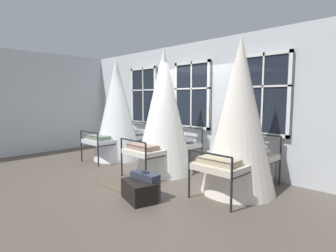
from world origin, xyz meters
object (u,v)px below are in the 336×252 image
(cot_third, at_px, (239,117))
(cot_first, at_px, (117,110))
(cot_second, at_px, (164,112))
(travel_trunk, at_px, (139,191))
(suitcase_dark, at_px, (145,185))

(cot_third, bearing_deg, cot_first, 90.56)
(cot_first, relative_size, cot_second, 0.99)
(cot_second, bearing_deg, travel_trunk, -147.50)
(suitcase_dark, bearing_deg, cot_first, 152.42)
(cot_second, height_order, travel_trunk, cot_second)
(cot_second, relative_size, cot_third, 1.01)
(cot_third, distance_m, suitcase_dark, 2.06)
(travel_trunk, bearing_deg, cot_third, 58.30)
(suitcase_dark, xyz_separation_m, travel_trunk, (0.01, -0.15, -0.06))
(cot_first, distance_m, cot_second, 1.92)
(cot_second, height_order, suitcase_dark, cot_second)
(suitcase_dark, height_order, travel_trunk, suitcase_dark)
(cot_third, bearing_deg, suitcase_dark, 146.27)
(cot_first, xyz_separation_m, cot_third, (3.80, -0.01, 0.00))
(cot_first, height_order, cot_third, cot_third)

